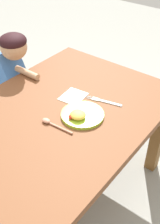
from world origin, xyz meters
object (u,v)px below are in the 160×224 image
plate (81,115)px  spoon (51,123)px  fork (105,101)px  person (13,87)px

plate → spoon: 0.17m
fork → spoon: spoon is taller
spoon → person: bearing=-27.1°
fork → person: 0.77m
spoon → fork: bearing=-111.3°
fork → person: size_ratio=0.22×
fork → spoon: size_ratio=1.10×
fork → spoon: (-0.34, 0.11, 0.01)m
spoon → person: (0.28, 0.64, -0.17)m
plate → person: (0.13, 0.73, -0.17)m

